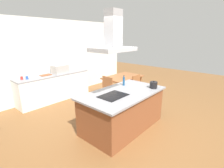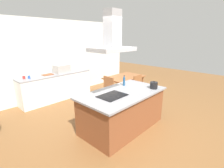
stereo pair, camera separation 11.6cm
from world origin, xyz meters
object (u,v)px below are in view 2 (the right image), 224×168
object	(u,v)px
coffee_mug_blue	(29,77)
range_hood	(112,38)
cooktop	(112,96)
coffee_mug_red	(24,77)
countertop_microwave	(62,69)
olive_oil_bottle	(124,81)
tea_kettle	(154,85)
cutting_board	(48,75)
chair_at_left_end	(106,89)
chair_facing_island	(140,87)
dining_table	(124,79)

from	to	relation	value
coffee_mug_blue	range_hood	xyz separation A→B (m)	(0.63, -2.87, 1.16)
cooktop	coffee_mug_red	bearing A→B (deg)	104.27
countertop_microwave	coffee_mug_red	world-z (taller)	countertop_microwave
olive_oil_bottle	coffee_mug_red	xyz separation A→B (m)	(-1.53, 2.63, -0.07)
tea_kettle	coffee_mug_red	bearing A→B (deg)	118.76
cutting_board	cooktop	bearing A→B (deg)	-89.79
cutting_board	chair_at_left_end	xyz separation A→B (m)	(1.12, -1.63, -0.40)
cooktop	range_hood	xyz separation A→B (m)	(-0.00, 0.00, 1.20)
cutting_board	range_hood	bearing A→B (deg)	-89.79
countertop_microwave	range_hood	size ratio (longest dim) A/B	0.56
range_hood	cooktop	bearing A→B (deg)	0.00
cutting_board	chair_at_left_end	bearing A→B (deg)	-55.55
coffee_mug_red	range_hood	xyz separation A→B (m)	(0.75, -2.95, 1.16)
range_hood	chair_facing_island	bearing A→B (deg)	17.52
coffee_mug_red	coffee_mug_blue	xyz separation A→B (m)	(0.12, -0.08, 0.00)
chair_facing_island	range_hood	bearing A→B (deg)	-162.48
olive_oil_bottle	range_hood	world-z (taller)	range_hood
countertop_microwave	dining_table	distance (m)	2.23
dining_table	range_hood	bearing A→B (deg)	-147.18
olive_oil_bottle	chair_at_left_end	bearing A→B (deg)	71.60
chair_facing_island	chair_at_left_end	distance (m)	1.13
coffee_mug_red	cutting_board	xyz separation A→B (m)	(0.74, -0.02, -0.04)
chair_facing_island	chair_at_left_end	bearing A→B (deg)	143.99
coffee_mug_red	coffee_mug_blue	world-z (taller)	same
olive_oil_bottle	coffee_mug_red	bearing A→B (deg)	120.07
tea_kettle	coffee_mug_blue	bearing A→B (deg)	117.67
olive_oil_bottle	cutting_board	distance (m)	2.74
countertop_microwave	coffee_mug_red	distance (m)	1.25
tea_kettle	coffee_mug_blue	xyz separation A→B (m)	(-1.71, 3.25, -0.04)
coffee_mug_red	chair_at_left_end	bearing A→B (deg)	-41.54
chair_at_left_end	dining_table	bearing A→B (deg)	-0.00
olive_oil_bottle	chair_facing_island	distance (m)	1.38
cooktop	dining_table	bearing A→B (deg)	32.82
dining_table	range_hood	xyz separation A→B (m)	(-2.02, -1.30, 1.43)
dining_table	chair_facing_island	distance (m)	0.68
countertop_microwave	dining_table	world-z (taller)	countertop_microwave
cooktop	tea_kettle	bearing A→B (deg)	-19.49
tea_kettle	range_hood	bearing A→B (deg)	160.51
countertop_microwave	chair_facing_island	size ratio (longest dim) A/B	0.56
countertop_microwave	range_hood	xyz separation A→B (m)	(-0.50, -2.88, 1.06)
dining_table	range_hood	size ratio (longest dim) A/B	1.56
tea_kettle	coffee_mug_blue	distance (m)	3.67
coffee_mug_blue	coffee_mug_red	bearing A→B (deg)	148.06
countertop_microwave	chair_facing_island	world-z (taller)	countertop_microwave
olive_oil_bottle	cutting_board	world-z (taller)	olive_oil_bottle
tea_kettle	chair_at_left_end	bearing A→B (deg)	89.03
countertop_microwave	coffee_mug_blue	bearing A→B (deg)	-179.56
dining_table	cutting_board	bearing A→B (deg)	141.31
dining_table	range_hood	distance (m)	2.80
cooktop	coffee_mug_red	world-z (taller)	coffee_mug_red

